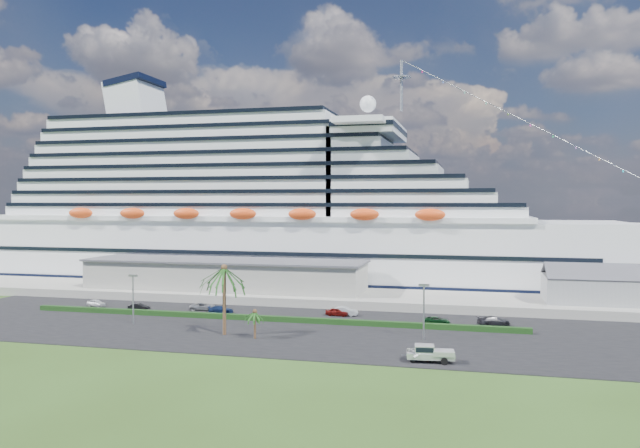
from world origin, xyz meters
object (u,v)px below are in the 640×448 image
(boat_trailer, at_px, (429,352))
(pickup_truck, at_px, (430,353))
(parked_car_3, at_px, (221,309))
(cruise_ship, at_px, (275,217))

(boat_trailer, bearing_deg, pickup_truck, -74.65)
(pickup_truck, xyz_separation_m, boat_trailer, (-0.11, 0.39, 0.04))
(parked_car_3, bearing_deg, pickup_truck, -137.61)
(cruise_ship, xyz_separation_m, boat_trailer, (43.21, -68.50, -15.36))
(cruise_ship, distance_m, parked_car_3, 45.85)
(cruise_ship, bearing_deg, pickup_truck, -57.84)
(cruise_ship, height_order, boat_trailer, cruise_ship)
(parked_car_3, xyz_separation_m, boat_trailer, (39.60, -25.65, 0.55))
(cruise_ship, distance_m, boat_trailer, 82.44)
(parked_car_3, distance_m, pickup_truck, 47.49)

